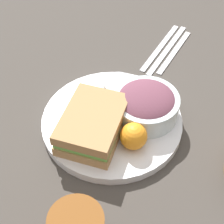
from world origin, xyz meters
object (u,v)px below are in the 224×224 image
plate (112,122)px  knife (167,49)px  sandwich (93,124)px  fork (160,47)px  salad_bowl (146,104)px  dressing_cup (118,87)px  spoon (174,52)px

plate → knife: 0.26m
plate → sandwich: size_ratio=1.65×
fork → salad_bowl: bearing=-163.1°
salad_bowl → knife: bearing=-162.0°
dressing_cup → spoon: bearing=173.4°
plate → sandwich: 0.06m
sandwich → salad_bowl: size_ratio=1.30×
dressing_cup → knife: 0.20m
spoon → dressing_cup: bearing=167.9°
spoon → plate: bearing=176.1°
salad_bowl → fork: (-0.21, -0.09, -0.04)m
dressing_cup → sandwich: bearing=10.8°
sandwich → spoon: bearing=179.7°
plate → knife: bearing=-174.6°
dressing_cup → fork: 0.20m
dressing_cup → knife: (-0.20, 0.01, -0.03)m
sandwich → salad_bowl: bearing=150.8°
knife → spoon: same height
plate → fork: bearing=-170.7°
fork → knife: same height
fork → spoon: (-0.00, 0.04, 0.00)m
spoon → knife: bearing=90.0°
dressing_cup → fork: (-0.20, -0.01, -0.03)m
plate → salad_bowl: bearing=136.6°
dressing_cup → fork: bearing=-176.3°
sandwich → knife: (-0.31, -0.02, -0.04)m
plate → dressing_cup: (-0.07, -0.03, 0.02)m
plate → knife: plate is taller
plate → fork: 0.26m
plate → dressing_cup: bearing=-155.2°
plate → spoon: 0.26m
fork → spoon: size_ratio=1.11×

